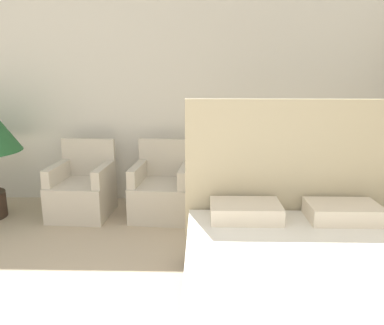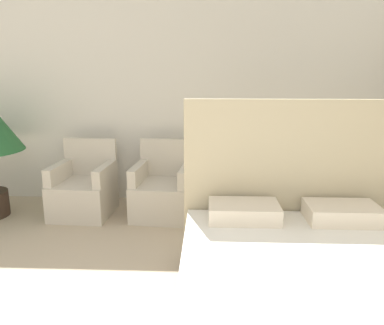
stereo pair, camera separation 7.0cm
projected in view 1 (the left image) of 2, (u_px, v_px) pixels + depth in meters
The scene contains 4 objects.
wall_back at pixel (172, 94), 4.95m from camera, with size 10.00×0.06×2.90m.
bed at pixel (319, 294), 2.46m from camera, with size 1.85×2.26×1.51m.
armchair_near_window_left at pixel (82, 193), 4.60m from camera, with size 0.72×0.74×0.91m.
armchair_near_window_right at pixel (162, 193), 4.58m from camera, with size 0.74×0.76×0.91m.
Camera 1 is at (0.38, -0.80, 1.72)m, focal length 35.00 mm.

